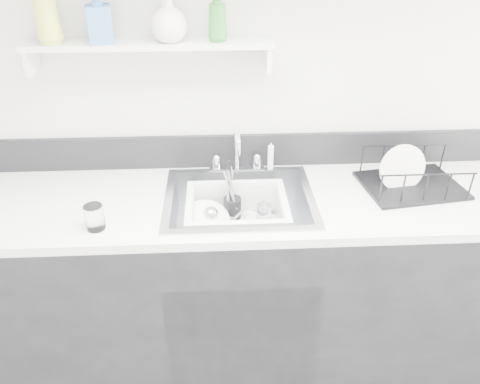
{
  "coord_description": "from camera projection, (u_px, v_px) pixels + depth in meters",
  "views": [
    {
      "loc": [
        -0.09,
        -0.51,
        1.98
      ],
      "look_at": [
        0.0,
        1.14,
        0.98
      ],
      "focal_mm": 35.0,
      "sensor_mm": 36.0,
      "label": 1
    }
  ],
  "objects": [
    {
      "name": "faucet",
      "position": [
        237.0,
        159.0,
        2.19
      ],
      "size": [
        0.26,
        0.18,
        0.23
      ],
      "color": "silver",
      "rests_on": "counter_run"
    },
    {
      "name": "plate_stack",
      "position": [
        210.0,
        223.0,
        2.07
      ],
      "size": [
        0.24,
        0.23,
        0.09
      ],
      "rotation": [
        0.0,
        0.0,
        0.27
      ],
      "color": "white",
      "rests_on": "wash_tub"
    },
    {
      "name": "sink",
      "position": [
        239.0,
        215.0,
        2.05
      ],
      "size": [
        0.64,
        0.52,
        0.2
      ],
      "primitive_type": null,
      "color": "silver",
      "rests_on": "counter_run"
    },
    {
      "name": "tumbler_in_tub",
      "position": [
        264.0,
        214.0,
        2.09
      ],
      "size": [
        0.08,
        0.08,
        0.09
      ],
      "primitive_type": "cylinder",
      "rotation": [
        0.0,
        0.0,
        0.35
      ],
      "color": "white",
      "rests_on": "wash_tub"
    },
    {
      "name": "room_shell",
      "position": [
        260.0,
        84.0,
        0.92
      ],
      "size": [
        3.5,
        3.0,
        2.6
      ],
      "color": "silver",
      "rests_on": "ground"
    },
    {
      "name": "dish_rack",
      "position": [
        413.0,
        172.0,
        2.05
      ],
      "size": [
        0.46,
        0.37,
        0.15
      ],
      "primitive_type": null,
      "rotation": [
        0.0,
        0.0,
        0.14
      ],
      "color": "black",
      "rests_on": "counter_run"
    },
    {
      "name": "bowl_small",
      "position": [
        261.0,
        232.0,
        2.03
      ],
      "size": [
        0.12,
        0.12,
        0.03
      ],
      "primitive_type": "imported",
      "rotation": [
        0.0,
        0.0,
        0.24
      ],
      "color": "white",
      "rests_on": "wash_tub"
    },
    {
      "name": "soap_bottle_a",
      "position": [
        46.0,
        9.0,
        1.77
      ],
      "size": [
        0.1,
        0.1,
        0.25
      ],
      "primitive_type": "imported",
      "rotation": [
        0.0,
        0.0,
        -0.01
      ],
      "color": "#D0DB4B",
      "rests_on": "wall_shelf"
    },
    {
      "name": "counter_run",
      "position": [
        239.0,
        279.0,
        2.25
      ],
      "size": [
        3.2,
        0.62,
        0.92
      ],
      "color": "black",
      "rests_on": "ground"
    },
    {
      "name": "tumbler_counter",
      "position": [
        95.0,
        217.0,
        1.79
      ],
      "size": [
        0.09,
        0.09,
        0.1
      ],
      "primitive_type": "cylinder",
      "rotation": [
        0.0,
        0.0,
        0.3
      ],
      "color": "white",
      "rests_on": "counter_run"
    },
    {
      "name": "soap_bottle_b",
      "position": [
        98.0,
        15.0,
        1.8
      ],
      "size": [
        0.11,
        0.11,
        0.21
      ],
      "primitive_type": "imported",
      "rotation": [
        0.0,
        0.0,
        0.21
      ],
      "color": "#4072B2",
      "rests_on": "wall_shelf"
    },
    {
      "name": "side_sprayer",
      "position": [
        271.0,
        156.0,
        2.2
      ],
      "size": [
        0.03,
        0.03,
        0.14
      ],
      "primitive_type": "cylinder",
      "color": "silver",
      "rests_on": "counter_run"
    },
    {
      "name": "soap_bottle_d",
      "position": [
        217.0,
        15.0,
        1.82
      ],
      "size": [
        0.09,
        0.09,
        0.2
      ],
      "primitive_type": "imported",
      "rotation": [
        0.0,
        0.0,
        0.24
      ],
      "color": "#2A7828",
      "rests_on": "wall_shelf"
    },
    {
      "name": "soap_bottle_c",
      "position": [
        169.0,
        18.0,
        1.81
      ],
      "size": [
        0.19,
        0.19,
        0.18
      ],
      "primitive_type": "imported",
      "rotation": [
        0.0,
        0.0,
        0.44
      ],
      "color": "silver",
      "rests_on": "wall_shelf"
    },
    {
      "name": "utensil_cup",
      "position": [
        232.0,
        206.0,
        2.13
      ],
      "size": [
        0.08,
        0.08,
        0.27
      ],
      "rotation": [
        0.0,
        0.0,
        -0.26
      ],
      "color": "black",
      "rests_on": "wash_tub"
    },
    {
      "name": "wall_shelf",
      "position": [
        150.0,
        46.0,
        1.88
      ],
      "size": [
        1.0,
        0.16,
        0.12
      ],
      "color": "silver",
      "rests_on": "room_shell"
    },
    {
      "name": "ladle",
      "position": [
        225.0,
        221.0,
        2.06
      ],
      "size": [
        0.29,
        0.21,
        0.08
      ],
      "primitive_type": null,
      "rotation": [
        0.0,
        0.0,
        -0.44
      ],
      "color": "silver",
      "rests_on": "wash_tub"
    },
    {
      "name": "wash_tub",
      "position": [
        237.0,
        216.0,
        2.04
      ],
      "size": [
        0.52,
        0.47,
        0.17
      ],
      "primitive_type": null,
      "rotation": [
        0.0,
        0.0,
        -0.33
      ],
      "color": "silver",
      "rests_on": "sink"
    },
    {
      "name": "backsplash",
      "position": [
        236.0,
        151.0,
        2.22
      ],
      "size": [
        3.2,
        0.02,
        0.16
      ],
      "primitive_type": "cube",
      "color": "black",
      "rests_on": "counter_run"
    }
  ]
}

